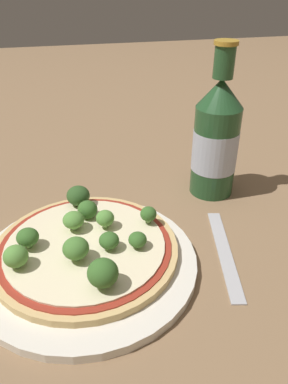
# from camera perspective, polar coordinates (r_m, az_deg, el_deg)

# --- Properties ---
(ground_plane) EXTENTS (3.00, 3.00, 0.00)m
(ground_plane) POSITION_cam_1_polar(r_m,az_deg,el_deg) (0.51, -8.81, -9.43)
(ground_plane) COLOR #846647
(plate) EXTENTS (0.28, 0.28, 0.01)m
(plate) POSITION_cam_1_polar(r_m,az_deg,el_deg) (0.49, -8.85, -10.51)
(plate) COLOR silver
(plate) RESTS_ON ground_plane
(pizza) EXTENTS (0.24, 0.24, 0.01)m
(pizza) POSITION_cam_1_polar(r_m,az_deg,el_deg) (0.49, -8.95, -8.47)
(pizza) COLOR tan
(pizza) RESTS_ON plate
(broccoli_floret_0) EXTENTS (0.03, 0.03, 0.03)m
(broccoli_floret_0) POSITION_cam_1_polar(r_m,az_deg,el_deg) (0.46, -10.35, -8.45)
(broccoli_floret_0) COLOR #7A9E5B
(broccoli_floret_0) RESTS_ON pizza
(broccoli_floret_1) EXTENTS (0.03, 0.03, 0.03)m
(broccoli_floret_1) POSITION_cam_1_polar(r_m,az_deg,el_deg) (0.46, -18.95, -9.25)
(broccoli_floret_1) COLOR #7A9E5B
(broccoli_floret_1) RESTS_ON pizza
(broccoli_floret_2) EXTENTS (0.03, 0.03, 0.03)m
(broccoli_floret_2) POSITION_cam_1_polar(r_m,az_deg,el_deg) (0.53, -8.59, -2.66)
(broccoli_floret_2) COLOR #7A9E5B
(broccoli_floret_2) RESTS_ON pizza
(broccoli_floret_3) EXTENTS (0.02, 0.02, 0.02)m
(broccoli_floret_3) POSITION_cam_1_polar(r_m,az_deg,el_deg) (0.47, -0.99, -7.29)
(broccoli_floret_3) COLOR #7A9E5B
(broccoli_floret_3) RESTS_ON pizza
(broccoli_floret_4) EXTENTS (0.03, 0.03, 0.03)m
(broccoli_floret_4) POSITION_cam_1_polar(r_m,az_deg,el_deg) (0.55, -10.07, -0.55)
(broccoli_floret_4) COLOR #7A9E5B
(broccoli_floret_4) RESTS_ON pizza
(broccoli_floret_5) EXTENTS (0.02, 0.02, 0.03)m
(broccoli_floret_5) POSITION_cam_1_polar(r_m,az_deg,el_deg) (0.50, -5.95, -4.01)
(broccoli_floret_5) COLOR #7A9E5B
(broccoli_floret_5) RESTS_ON pizza
(broccoli_floret_6) EXTENTS (0.03, 0.03, 0.02)m
(broccoli_floret_6) POSITION_cam_1_polar(r_m,az_deg,el_deg) (0.47, -5.35, -7.38)
(broccoli_floret_6) COLOR #7A9E5B
(broccoli_floret_6) RESTS_ON pizza
(broccoli_floret_7) EXTENTS (0.03, 0.03, 0.03)m
(broccoli_floret_7) POSITION_cam_1_polar(r_m,az_deg,el_deg) (0.49, -17.32, -6.78)
(broccoli_floret_7) COLOR #7A9E5B
(broccoli_floret_7) RESTS_ON pizza
(broccoli_floret_8) EXTENTS (0.03, 0.03, 0.03)m
(broccoli_floret_8) POSITION_cam_1_polar(r_m,az_deg,el_deg) (0.50, -10.70, -4.23)
(broccoli_floret_8) COLOR #7A9E5B
(broccoli_floret_8) RESTS_ON pizza
(broccoli_floret_9) EXTENTS (0.03, 0.03, 0.04)m
(broccoli_floret_9) POSITION_cam_1_polar(r_m,az_deg,el_deg) (0.42, -6.29, -12.17)
(broccoli_floret_9) COLOR #7A9E5B
(broccoli_floret_9) RESTS_ON pizza
(broccoli_floret_10) EXTENTS (0.02, 0.02, 0.02)m
(broccoli_floret_10) POSITION_cam_1_polar(r_m,az_deg,el_deg) (0.51, 0.68, -3.39)
(broccoli_floret_10) COLOR #7A9E5B
(broccoli_floret_10) RESTS_ON pizza
(beer_bottle) EXTENTS (0.07, 0.07, 0.24)m
(beer_bottle) POSITION_cam_1_polar(r_m,az_deg,el_deg) (0.61, 10.90, 7.92)
(beer_bottle) COLOR #234C28
(beer_bottle) RESTS_ON ground_plane
(fork) EXTENTS (0.06, 0.18, 0.00)m
(fork) POSITION_cam_1_polar(r_m,az_deg,el_deg) (0.52, 12.16, -8.88)
(fork) COLOR #B2B2B7
(fork) RESTS_ON ground_plane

